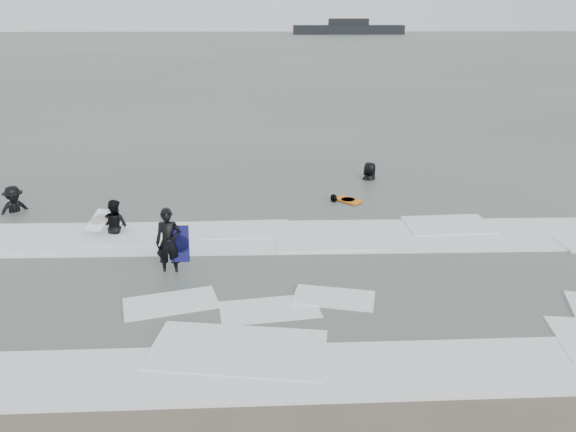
{
  "coord_description": "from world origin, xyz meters",
  "views": [
    {
      "loc": [
        -0.44,
        -9.49,
        6.49
      ],
      "look_at": [
        0.0,
        5.0,
        1.1
      ],
      "focal_mm": 35.0,
      "sensor_mm": 36.0,
      "label": 1
    }
  ],
  "objects_px": {
    "surfer_wading": "(117,234)",
    "vessel_horizon": "(348,29)",
    "surfer_right_near": "(334,203)",
    "surfer_right_far": "(369,180)",
    "surfer_breaker": "(16,214)",
    "surfer_centre": "(171,274)"
  },
  "relations": [
    {
      "from": "surfer_wading",
      "to": "vessel_horizon",
      "type": "bearing_deg",
      "value": -71.71
    },
    {
      "from": "surfer_right_near",
      "to": "vessel_horizon",
      "type": "distance_m",
      "value": 134.5
    },
    {
      "from": "surfer_right_far",
      "to": "surfer_breaker",
      "type": "bearing_deg",
      "value": -36.93
    },
    {
      "from": "surfer_right_far",
      "to": "surfer_wading",
      "type": "bearing_deg",
      "value": -20.5
    },
    {
      "from": "surfer_centre",
      "to": "surfer_right_far",
      "type": "xyz_separation_m",
      "value": [
        6.56,
        8.24,
        0.0
      ]
    },
    {
      "from": "surfer_centre",
      "to": "surfer_right_far",
      "type": "bearing_deg",
      "value": 53.72
    },
    {
      "from": "surfer_wading",
      "to": "surfer_breaker",
      "type": "distance_m",
      "value": 4.3
    },
    {
      "from": "surfer_breaker",
      "to": "surfer_wading",
      "type": "bearing_deg",
      "value": -67.52
    },
    {
      "from": "surfer_right_near",
      "to": "vessel_horizon",
      "type": "xyz_separation_m",
      "value": [
        17.98,
        133.29,
        1.43
      ]
    },
    {
      "from": "surfer_breaker",
      "to": "surfer_right_near",
      "type": "bearing_deg",
      "value": -36.73
    },
    {
      "from": "surfer_right_near",
      "to": "surfer_wading",
      "type": "bearing_deg",
      "value": -42.93
    },
    {
      "from": "surfer_centre",
      "to": "surfer_breaker",
      "type": "xyz_separation_m",
      "value": [
        -5.97,
        4.72,
        0.0
      ]
    },
    {
      "from": "surfer_wading",
      "to": "surfer_right_far",
      "type": "relative_size",
      "value": 0.88
    },
    {
      "from": "surfer_wading",
      "to": "vessel_horizon",
      "type": "xyz_separation_m",
      "value": [
        24.93,
        136.0,
        1.43
      ]
    },
    {
      "from": "surfer_right_near",
      "to": "surfer_right_far",
      "type": "relative_size",
      "value": 0.78
    },
    {
      "from": "surfer_right_near",
      "to": "surfer_right_far",
      "type": "height_order",
      "value": "surfer_right_far"
    },
    {
      "from": "vessel_horizon",
      "to": "surfer_right_far",
      "type": "bearing_deg",
      "value": -97.1
    },
    {
      "from": "vessel_horizon",
      "to": "surfer_wading",
      "type": "bearing_deg",
      "value": -100.39
    },
    {
      "from": "surfer_wading",
      "to": "surfer_right_near",
      "type": "relative_size",
      "value": 1.12
    },
    {
      "from": "surfer_centre",
      "to": "surfer_right_far",
      "type": "distance_m",
      "value": 10.53
    },
    {
      "from": "vessel_horizon",
      "to": "surfer_centre",
      "type": "bearing_deg",
      "value": -99.33
    },
    {
      "from": "surfer_centre",
      "to": "surfer_right_near",
      "type": "height_order",
      "value": "surfer_centre"
    }
  ]
}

